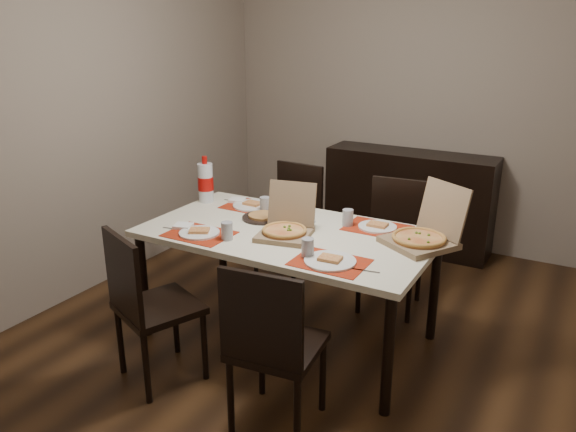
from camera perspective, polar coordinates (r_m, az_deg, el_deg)
The scene contains 18 objects.
ground at distance 3.92m, azimuth 3.53°, elevation -11.70°, with size 3.80×4.00×0.02m, color #3F2613.
room_walls at distance 3.78m, azimuth 7.05°, elevation 15.01°, with size 3.84×4.02×2.62m.
sideboard at distance 5.27m, azimuth 12.12°, elevation 1.57°, with size 1.50×0.40×0.90m, color black.
dining_table at distance 3.55m, azimuth 0.00°, elevation -2.54°, with size 1.80×1.00×0.75m.
chair_near_left at distance 3.27m, azimuth -14.21°, elevation -8.43°, with size 0.55×0.55×0.93m.
chair_near_right at distance 2.80m, azimuth -1.68°, elevation -12.76°, with size 0.46×0.46×0.93m.
chair_far_left at distance 4.51m, azimuth 0.39°, elevation -0.12°, with size 0.45×0.45×0.93m.
chair_far_right at distance 4.14m, azimuth 10.74°, elevation -2.27°, with size 0.46×0.46×0.93m.
setting_near_left at distance 3.50m, azimuth -8.51°, elevation -1.58°, with size 0.51×0.30×0.11m.
setting_near_right at distance 3.08m, azimuth 3.74°, elevation -4.26°, with size 0.49×0.30×0.11m.
setting_far_left at distance 3.98m, azimuth -3.49°, elevation 1.15°, with size 0.47×0.30×0.11m.
setting_far_right at distance 3.62m, azimuth 8.26°, elevation -0.84°, with size 0.47×0.30×0.11m.
napkin_loose at distance 3.37m, azimuth 1.28°, elevation -2.41°, with size 0.12×0.11×0.02m, color white.
pizza_box_center at distance 3.44m, azimuth -0.21°, elevation -1.17°, with size 0.36×0.39×0.31m.
pizza_box_right at distance 3.39m, azimuth 13.57°, elevation -1.95°, with size 0.50×0.52×0.35m.
faina_plate at distance 3.75m, azimuth -2.56°, elevation -0.09°, with size 0.28×0.28×0.03m.
dip_bowl at distance 3.60m, azimuth 1.65°, elevation -0.81°, with size 0.14×0.14×0.03m, color white.
soda_bottle at distance 4.12m, azimuth -8.37°, elevation 3.38°, with size 0.11×0.11×0.34m.
Camera 1 is at (1.44, -3.05, 1.98)m, focal length 35.00 mm.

